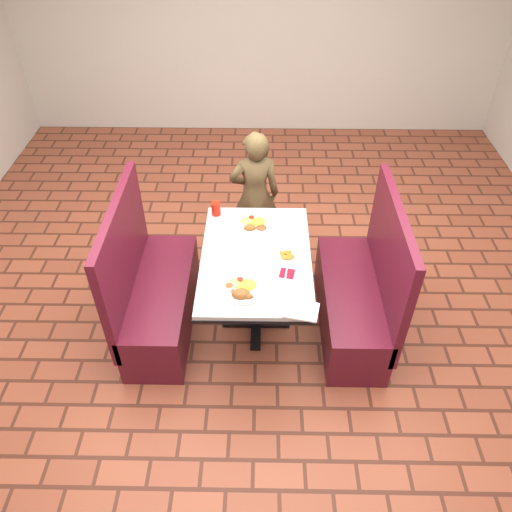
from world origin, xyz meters
name	(u,v)px	position (x,y,z in m)	size (l,w,h in m)	color
room	(256,104)	(0.00, 0.00, 1.91)	(7.00, 7.04, 2.82)	brown
dining_table	(256,266)	(0.00, 0.00, 0.65)	(0.81, 1.21, 0.75)	#B8BABD
booth_bench_left	(155,295)	(-0.80, 0.00, 0.33)	(0.47, 1.20, 1.17)	#591424
booth_bench_right	(358,298)	(0.80, 0.00, 0.33)	(0.47, 1.20, 1.17)	#591424
diner_person	(255,195)	(-0.03, 0.97, 0.62)	(0.45, 0.30, 1.24)	brown
near_dinner_plate	(242,288)	(-0.09, -0.36, 0.78)	(0.29, 0.29, 0.09)	white
far_dinner_plate	(254,223)	(-0.02, 0.36, 0.78)	(0.28, 0.28, 0.07)	white
plantain_plate	(287,256)	(0.22, -0.01, 0.76)	(0.18, 0.18, 0.03)	white
maroon_napkin	(287,273)	(0.22, -0.18, 0.75)	(0.10, 0.10, 0.00)	maroon
spoon_utensil	(286,273)	(0.21, -0.19, 0.76)	(0.01, 0.14, 0.00)	#B9B9BE
red_tumbler	(216,209)	(-0.33, 0.51, 0.80)	(0.07, 0.07, 0.11)	red
paper_napkin	(301,310)	(0.30, -0.54, 0.76)	(0.22, 0.17, 0.01)	white
knife_utensil	(247,293)	(-0.05, -0.39, 0.76)	(0.01, 0.18, 0.00)	silver
fork_utensil	(241,287)	(-0.09, -0.33, 0.76)	(0.01, 0.14, 0.00)	silver
lettuce_shreds	(262,251)	(0.04, 0.06, 0.75)	(0.28, 0.32, 0.00)	#87AF46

